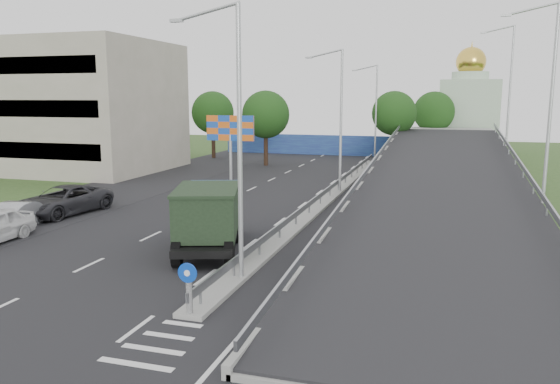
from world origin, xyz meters
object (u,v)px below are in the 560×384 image
at_px(lamp_post_near, 235,129).
at_px(lamp_post_mid, 338,113).
at_px(billboard, 230,132).
at_px(parked_car_c, 63,200).
at_px(parked_car_b, 12,217).
at_px(church, 468,110).
at_px(lamp_post_far, 374,108).
at_px(sign_bollard, 189,288).
at_px(dump_truck, 209,214).

bearing_deg(lamp_post_near, lamp_post_mid, 90.00).
bearing_deg(billboard, parked_car_c, -110.66).
distance_m(lamp_post_mid, billboard, 9.47).
bearing_deg(parked_car_c, lamp_post_near, -22.24).
bearing_deg(parked_car_b, parked_car_c, 80.31).
bearing_deg(church, lamp_post_near, -100.38).
xyz_separation_m(lamp_post_mid, lamp_post_far, (0.00, 20.00, 0.00)).
relative_size(sign_bollard, billboard, 0.30).
distance_m(lamp_post_near, church, 54.90).
bearing_deg(lamp_post_near, billboard, 112.49).
distance_m(lamp_post_near, dump_truck, 6.27).
bearing_deg(dump_truck, parked_car_c, 140.61).
relative_size(dump_truck, parked_car_b, 1.70).
distance_m(sign_bollard, billboard, 27.53).
height_order(lamp_post_mid, church, church).
bearing_deg(church, lamp_post_far, -125.24).
bearing_deg(parked_car_b, lamp_post_far, 59.31).
relative_size(lamp_post_far, parked_car_b, 2.34).
bearing_deg(sign_bollard, parked_car_c, 139.71).
xyz_separation_m(lamp_post_far, dump_truck, (-2.81, -36.21, -4.13)).
height_order(church, parked_car_b, church).
bearing_deg(lamp_post_mid, lamp_post_near, -90.00).
bearing_deg(lamp_post_far, billboard, -116.84).
bearing_deg(lamp_post_mid, lamp_post_far, 90.00).
bearing_deg(sign_bollard, lamp_post_mid, 89.74).
relative_size(lamp_post_mid, billboard, 1.83).
bearing_deg(lamp_post_far, lamp_post_mid, -90.00).
distance_m(church, parked_car_c, 51.98).
bearing_deg(lamp_post_far, lamp_post_near, -90.00).
bearing_deg(lamp_post_near, church, 79.62).
bearing_deg(lamp_post_near, parked_car_c, 150.14).
bearing_deg(sign_bollard, lamp_post_far, 89.86).
xyz_separation_m(church, parked_car_b, (-24.26, -49.80, -4.60)).
xyz_separation_m(sign_bollard, parked_car_b, (-14.26, 8.03, -0.32)).
xyz_separation_m(lamp_post_mid, billboard, (-9.11, 2.00, -1.62)).
distance_m(church, billboard, 37.23).
bearing_deg(lamp_post_far, parked_car_b, -111.87).
distance_m(sign_bollard, church, 58.84).
height_order(billboard, dump_truck, billboard).
relative_size(lamp_post_near, parked_car_b, 2.34).
distance_m(lamp_post_mid, church, 35.41).
relative_size(sign_bollard, church, 0.12).
height_order(lamp_post_far, parked_car_b, lamp_post_far).
relative_size(church, parked_car_b, 3.21).
xyz_separation_m(lamp_post_near, parked_car_c, (-14.31, 8.21, -4.96)).
relative_size(lamp_post_far, billboard, 1.83).
xyz_separation_m(lamp_post_far, billboard, (-9.11, -18.00, -1.62)).
distance_m(church, parked_car_b, 55.58).
height_order(sign_bollard, dump_truck, dump_truck).
xyz_separation_m(sign_bollard, church, (10.00, 57.83, 4.28)).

